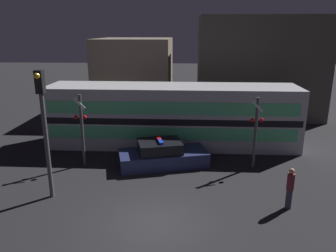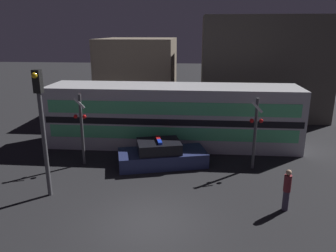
% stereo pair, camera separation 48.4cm
% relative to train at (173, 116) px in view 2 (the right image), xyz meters
% --- Properties ---
extents(ground_plane, '(120.00, 120.00, 0.00)m').
position_rel_train_xyz_m(ground_plane, '(-0.26, -8.71, -1.82)').
color(ground_plane, black).
extents(train, '(14.81, 3.11, 3.63)m').
position_rel_train_xyz_m(train, '(0.00, 0.00, 0.00)').
color(train, silver).
rests_on(train, ground_plane).
extents(police_car, '(4.86, 3.02, 1.42)m').
position_rel_train_xyz_m(police_car, '(-0.35, -3.29, -1.28)').
color(police_car, navy).
rests_on(police_car, ground_plane).
extents(pedestrian, '(0.29, 0.29, 1.70)m').
position_rel_train_xyz_m(pedestrian, '(4.95, -7.34, -0.94)').
color(pedestrian, '#3F384C').
rests_on(pedestrian, ground_plane).
extents(crossing_signal_near, '(0.65, 0.31, 3.64)m').
position_rel_train_xyz_m(crossing_signal_near, '(4.33, -3.36, 0.16)').
color(crossing_signal_near, '#4C4C51').
rests_on(crossing_signal_near, ground_plane).
extents(crossing_signal_far, '(0.65, 0.31, 3.73)m').
position_rel_train_xyz_m(crossing_signal_far, '(-4.42, -3.56, 0.21)').
color(crossing_signal_far, '#4C4C51').
rests_on(crossing_signal_far, ground_plane).
extents(traffic_light_corner, '(0.30, 0.46, 5.32)m').
position_rel_train_xyz_m(traffic_light_corner, '(-4.76, -6.97, 1.48)').
color(traffic_light_corner, '#4C4C51').
rests_on(traffic_light_corner, ground_plane).
extents(building_left, '(6.06, 6.96, 6.13)m').
position_rel_train_xyz_m(building_left, '(-3.59, 8.79, 1.25)').
color(building_left, '#726656').
rests_on(building_left, ground_plane).
extents(building_center, '(9.62, 6.44, 7.85)m').
position_rel_train_xyz_m(building_center, '(6.61, 8.35, 2.11)').
color(building_center, '#47423D').
rests_on(building_center, ground_plane).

